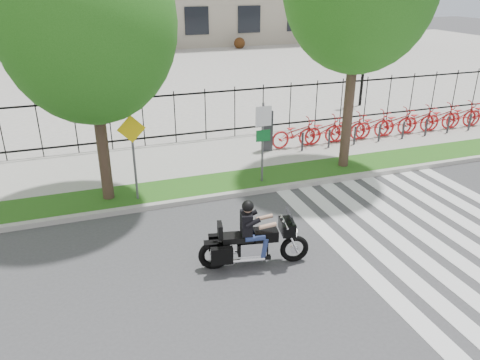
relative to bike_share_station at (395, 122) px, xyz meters
name	(u,v)px	position (x,y,z in m)	size (l,w,h in m)	color
ground	(265,277)	(-8.52, -7.20, -0.68)	(120.00, 120.00, 0.00)	#3D3D40
curb	(213,197)	(-8.52, -3.10, -0.61)	(60.00, 0.20, 0.15)	#A7A59D
grass_verge	(205,186)	(-8.52, -2.25, -0.61)	(60.00, 1.50, 0.15)	#175014
sidewalk	(187,159)	(-8.52, 0.25, -0.61)	(60.00, 3.50, 0.15)	gray
plaza	(128,73)	(-8.52, 17.80, -0.63)	(80.00, 34.00, 0.10)	gray
crosswalk_stripes	(444,239)	(-3.69, -7.20, -0.68)	(5.70, 8.00, 0.01)	silver
iron_fence	(175,117)	(-8.52, 2.00, 0.47)	(30.00, 0.06, 2.00)	black
lamp_post_right	(366,42)	(1.48, 4.80, 2.52)	(1.06, 0.70, 4.25)	black
street_tree_1	(87,23)	(-11.41, -2.25, 4.30)	(4.49, 4.49, 7.42)	#3E2E22
bike_share_station	(395,122)	(0.00, 0.00, 0.00)	(11.18, 0.89, 1.50)	#2D2D33
sign_pole_regulatory	(263,133)	(-6.78, -2.62, 1.06)	(0.50, 0.09, 2.50)	#59595B
sign_pole_warning	(133,147)	(-10.63, -2.62, 1.06)	(0.78, 0.09, 2.49)	#59595B
motorcycle_rider	(254,240)	(-8.59, -6.66, -0.03)	(2.51, 0.97, 1.95)	black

